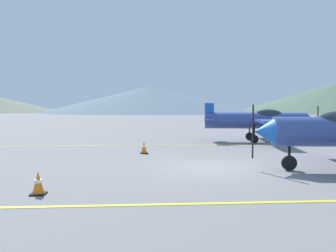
% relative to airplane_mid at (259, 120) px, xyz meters
% --- Properties ---
extents(ground_plane, '(400.00, 400.00, 0.00)m').
position_rel_airplane_mid_xyz_m(ground_plane, '(-4.77, -9.22, -1.39)').
color(ground_plane, slate).
extents(apron_line_near, '(80.00, 0.16, 0.01)m').
position_rel_airplane_mid_xyz_m(apron_line_near, '(-4.77, -13.99, -1.39)').
color(apron_line_near, yellow).
rests_on(apron_line_near, ground_plane).
extents(apron_line_far, '(80.00, 0.16, 0.01)m').
position_rel_airplane_mid_xyz_m(apron_line_far, '(-4.77, -1.61, -1.39)').
color(apron_line_far, yellow).
rests_on(apron_line_far, ground_plane).
extents(airplane_mid, '(7.22, 8.27, 2.47)m').
position_rel_airplane_mid_xyz_m(airplane_mid, '(0.00, 0.00, 0.00)').
color(airplane_mid, '#33478C').
rests_on(airplane_mid, ground_plane).
extents(traffic_cone_front, '(0.36, 0.36, 0.59)m').
position_rel_airplane_mid_xyz_m(traffic_cone_front, '(-10.03, -12.86, -1.10)').
color(traffic_cone_front, black).
rests_on(traffic_cone_front, ground_plane).
extents(traffic_cone_side, '(0.36, 0.36, 0.59)m').
position_rel_airplane_mid_xyz_m(traffic_cone_side, '(-7.35, -5.18, -1.10)').
color(traffic_cone_side, black).
rests_on(traffic_cone_side, ground_plane).
extents(hill_centerleft, '(86.81, 86.81, 10.70)m').
position_rel_airplane_mid_xyz_m(hill_centerleft, '(-4.95, 121.03, 3.96)').
color(hill_centerleft, slate).
rests_on(hill_centerleft, ground_plane).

